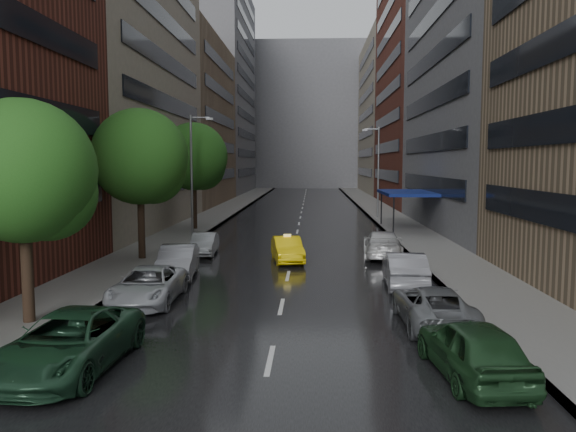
# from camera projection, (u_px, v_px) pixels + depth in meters

# --- Properties ---
(ground) EXTENTS (220.00, 220.00, 0.00)m
(ground) POSITION_uv_depth(u_px,v_px,m) (256.00, 426.00, 12.06)
(ground) COLOR gray
(ground) RESTS_ON ground
(road) EXTENTS (14.00, 140.00, 0.01)m
(road) POSITION_uv_depth(u_px,v_px,m) (301.00, 214.00, 61.78)
(road) COLOR black
(road) RESTS_ON ground
(sidewalk_left) EXTENTS (4.00, 140.00, 0.15)m
(sidewalk_left) POSITION_uv_depth(u_px,v_px,m) (220.00, 213.00, 62.16)
(sidewalk_left) COLOR gray
(sidewalk_left) RESTS_ON ground
(sidewalk_right) EXTENTS (4.00, 140.00, 0.15)m
(sidewalk_right) POSITION_uv_depth(u_px,v_px,m) (383.00, 214.00, 61.39)
(sidewalk_right) COLOR gray
(sidewalk_right) RESTS_ON ground
(buildings_left) EXTENTS (8.00, 108.00, 38.00)m
(buildings_left) POSITION_uv_depth(u_px,v_px,m) (182.00, 79.00, 69.64)
(buildings_left) COLOR maroon
(buildings_left) RESTS_ON ground
(buildings_right) EXTENTS (8.05, 109.10, 36.00)m
(buildings_right) POSITION_uv_depth(u_px,v_px,m) (429.00, 83.00, 66.38)
(buildings_right) COLOR #937A5B
(buildings_right) RESTS_ON ground
(building_far) EXTENTS (40.00, 14.00, 32.00)m
(building_far) POSITION_uv_depth(u_px,v_px,m) (307.00, 117.00, 127.89)
(building_far) COLOR slate
(building_far) RESTS_ON ground
(tree_near) EXTENTS (4.90, 4.90, 7.81)m
(tree_near) POSITION_uv_depth(u_px,v_px,m) (23.00, 171.00, 18.95)
(tree_near) COLOR #382619
(tree_near) RESTS_ON ground
(tree_mid) EXTENTS (5.46, 5.46, 8.71)m
(tree_mid) POSITION_uv_depth(u_px,v_px,m) (140.00, 157.00, 31.80)
(tree_mid) COLOR #382619
(tree_mid) RESTS_ON ground
(tree_far) EXTENTS (5.61, 5.61, 8.95)m
(tree_far) POSITION_uv_depth(u_px,v_px,m) (194.00, 157.00, 46.34)
(tree_far) COLOR #382619
(tree_far) RESTS_ON ground
(taxi) EXTENTS (2.21, 4.52, 1.43)m
(taxi) POSITION_uv_depth(u_px,v_px,m) (287.00, 249.00, 31.95)
(taxi) COLOR yellow
(taxi) RESTS_ON ground
(parked_cars_left) EXTENTS (2.87, 24.12, 1.58)m
(parked_cars_left) POSITION_uv_depth(u_px,v_px,m) (146.00, 286.00, 22.34)
(parked_cars_left) COLOR #1C3E28
(parked_cars_left) RESTS_ON ground
(parked_cars_right) EXTENTS (2.71, 24.11, 1.60)m
(parked_cars_right) POSITION_uv_depth(u_px,v_px,m) (410.00, 277.00, 23.98)
(parked_cars_right) COLOR #1C3F20
(parked_cars_right) RESTS_ON ground
(street_lamp_left) EXTENTS (1.74, 0.22, 9.00)m
(street_lamp_left) POSITION_uv_depth(u_px,v_px,m) (193.00, 173.00, 41.76)
(street_lamp_left) COLOR gray
(street_lamp_left) RESTS_ON sidewalk_left
(street_lamp_right) EXTENTS (1.74, 0.22, 9.00)m
(street_lamp_right) POSITION_uv_depth(u_px,v_px,m) (377.00, 170.00, 56.02)
(street_lamp_right) COLOR gray
(street_lamp_right) RESTS_ON sidewalk_right
(awning) EXTENTS (4.00, 8.00, 3.12)m
(awning) POSITION_uv_depth(u_px,v_px,m) (407.00, 193.00, 46.19)
(awning) COLOR navy
(awning) RESTS_ON sidewalk_right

